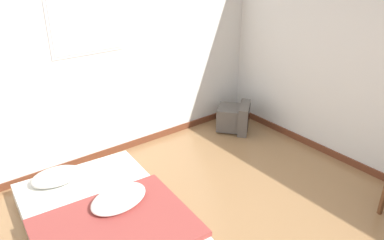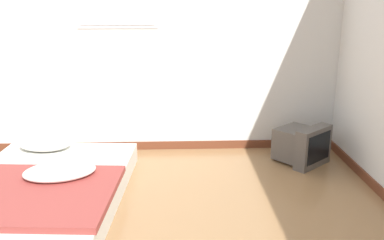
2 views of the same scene
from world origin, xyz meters
name	(u,v)px [view 2 (image 2 of 2)]	position (x,y,z in m)	size (l,w,h in m)	color
wall_back	(108,34)	(0.00, 2.68, 1.29)	(7.40, 0.08, 2.60)	silver
mattress_bed	(43,186)	(-0.43, 1.43, 0.13)	(1.45, 1.92, 0.34)	silver
crt_tv	(302,145)	(2.02, 2.18, 0.19)	(0.62, 0.62, 0.41)	#56514C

